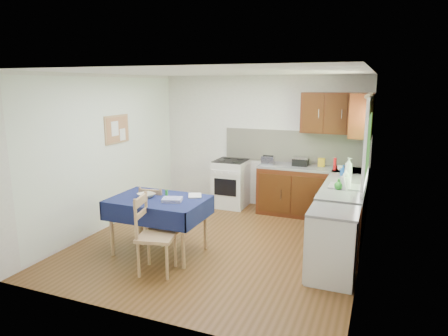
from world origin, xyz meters
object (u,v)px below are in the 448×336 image
at_px(toaster, 268,160).
at_px(sandwich_press, 301,161).
at_px(chair_far, 155,213).
at_px(kettle, 346,182).
at_px(chair_near, 153,232).
at_px(dining_table, 159,206).
at_px(dish_rack, 346,186).

distance_m(toaster, sandwich_press, 0.58).
bearing_deg(chair_far, kettle, -170.52).
bearing_deg(chair_near, chair_far, 17.61).
bearing_deg(dining_table, chair_far, 124.91).
bearing_deg(toaster, kettle, -28.61).
distance_m(toaster, dish_rack, 1.87).
bearing_deg(dish_rack, kettle, -105.51).
height_order(dining_table, toaster, toaster).
bearing_deg(dish_rack, toaster, 124.85).
relative_size(chair_far, toaster, 3.85).
distance_m(sandwich_press, dish_rack, 1.59).
bearing_deg(toaster, dining_table, -99.31).
xyz_separation_m(chair_far, sandwich_press, (1.70, 2.21, 0.51)).
bearing_deg(kettle, sandwich_press, 122.71).
distance_m(dining_table, chair_near, 0.63).
xyz_separation_m(sandwich_press, dish_rack, (0.91, -1.30, -0.05)).
distance_m(sandwich_press, kettle, 1.68).
xyz_separation_m(dining_table, chair_near, (0.24, -0.56, -0.15)).
height_order(dining_table, dish_rack, dish_rack).
distance_m(dining_table, kettle, 2.63).
bearing_deg(dining_table, sandwich_press, 51.83).
height_order(chair_near, dish_rack, dish_rack).
relative_size(chair_far, sandwich_press, 3.29).
distance_m(toaster, kettle, 1.95).
bearing_deg(sandwich_press, kettle, -62.32).
bearing_deg(chair_far, dining_table, 124.72).
xyz_separation_m(dining_table, dish_rack, (2.38, 1.16, 0.24)).
height_order(chair_far, sandwich_press, sandwich_press).
height_order(dining_table, chair_near, chair_near).
height_order(chair_near, kettle, kettle).
bearing_deg(sandwich_press, chair_near, -117.23).
relative_size(dining_table, toaster, 5.70).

